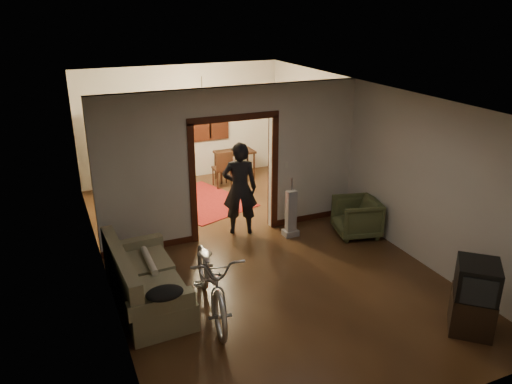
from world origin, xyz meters
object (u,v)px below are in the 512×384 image
sofa (147,276)px  armchair (356,217)px  person (240,189)px  desk (235,165)px  locker (133,152)px  bicycle (211,278)px

sofa → armchair: (4.12, 0.74, -0.09)m
person → desk: (1.02, 2.92, -0.54)m
sofa → locker: size_ratio=1.02×
sofa → armchair: sofa is taller
sofa → person: size_ratio=1.10×
armchair → person: bearing=-102.6°
armchair → sofa: bearing=-66.0°
person → desk: 3.14m
person → locker: 3.35m
sofa → locker: 4.84m
bicycle → desk: size_ratio=2.11×
sofa → desk: (3.16, 4.64, -0.10)m
armchair → locker: locker is taller
bicycle → person: size_ratio=1.13×
locker → sofa: bearing=-84.4°
locker → person: bearing=-50.6°
armchair → locker: 5.30m
armchair → person: size_ratio=0.44×
sofa → person: 2.78m
bicycle → desk: (2.36, 5.19, -0.18)m
armchair → person: 2.27m
armchair → person: person is taller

